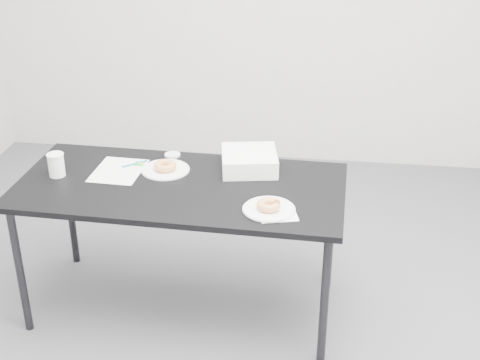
# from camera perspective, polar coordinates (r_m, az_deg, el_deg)

# --- Properties ---
(floor) EXTENTS (4.00, 4.00, 0.00)m
(floor) POSITION_cam_1_polar(r_m,az_deg,el_deg) (3.53, -2.28, -11.38)
(floor) COLOR #525257
(floor) RESTS_ON ground
(table) EXTENTS (1.60, 0.79, 0.72)m
(table) POSITION_cam_1_polar(r_m,az_deg,el_deg) (3.24, -5.10, -1.22)
(table) COLOR black
(table) RESTS_ON floor
(scorecard) EXTENTS (0.25, 0.31, 0.00)m
(scorecard) POSITION_cam_1_polar(r_m,az_deg,el_deg) (3.39, -10.33, 0.80)
(scorecard) COLOR white
(scorecard) RESTS_ON table
(logo_patch) EXTENTS (0.05, 0.05, 0.00)m
(logo_patch) POSITION_cam_1_polar(r_m,az_deg,el_deg) (3.44, -8.60, 1.39)
(logo_patch) COLOR green
(logo_patch) RESTS_ON scorecard
(pen) EXTENTS (0.11, 0.10, 0.01)m
(pen) POSITION_cam_1_polar(r_m,az_deg,el_deg) (3.44, -8.97, 1.39)
(pen) COLOR #0C7587
(pen) RESTS_ON scorecard
(napkin) EXTENTS (0.20, 0.20, 0.00)m
(napkin) POSITION_cam_1_polar(r_m,az_deg,el_deg) (2.96, 3.20, -2.83)
(napkin) COLOR white
(napkin) RESTS_ON table
(plate_near) EXTENTS (0.24, 0.24, 0.01)m
(plate_near) POSITION_cam_1_polar(r_m,az_deg,el_deg) (2.98, 2.48, -2.50)
(plate_near) COLOR white
(plate_near) RESTS_ON napkin
(donut_near) EXTENTS (0.12, 0.12, 0.04)m
(donut_near) POSITION_cam_1_polar(r_m,az_deg,el_deg) (2.97, 2.49, -2.14)
(donut_near) COLOR #C6793F
(donut_near) RESTS_ON plate_near
(plate_far) EXTENTS (0.24, 0.24, 0.01)m
(plate_far) POSITION_cam_1_polar(r_m,az_deg,el_deg) (3.36, -6.38, 0.87)
(plate_far) COLOR white
(plate_far) RESTS_ON table
(donut_far) EXTENTS (0.13, 0.13, 0.04)m
(donut_far) POSITION_cam_1_polar(r_m,az_deg,el_deg) (3.35, -6.40, 1.21)
(donut_far) COLOR #C6793F
(donut_far) RESTS_ON plate_far
(coffee_cup) EXTENTS (0.08, 0.08, 0.12)m
(coffee_cup) POSITION_cam_1_polar(r_m,az_deg,el_deg) (3.38, -15.41, 1.26)
(coffee_cup) COLOR white
(coffee_cup) RESTS_ON table
(cup_lid) EXTENTS (0.08, 0.08, 0.01)m
(cup_lid) POSITION_cam_1_polar(r_m,az_deg,el_deg) (3.51, -5.78, 2.15)
(cup_lid) COLOR silver
(cup_lid) RESTS_ON table
(bakery_box) EXTENTS (0.31, 0.31, 0.09)m
(bakery_box) POSITION_cam_1_polar(r_m,az_deg,el_deg) (3.34, 0.80, 1.66)
(bakery_box) COLOR white
(bakery_box) RESTS_ON table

